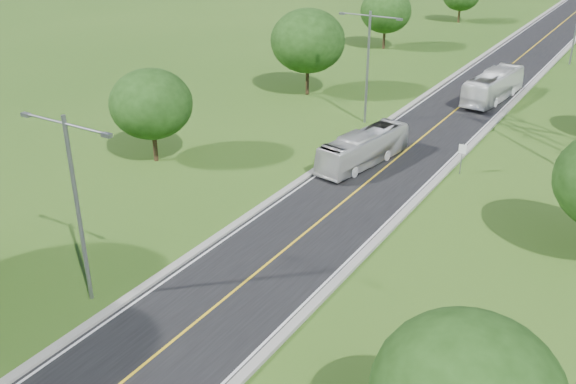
% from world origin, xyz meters
% --- Properties ---
extents(ground, '(260.00, 260.00, 0.00)m').
position_xyz_m(ground, '(0.00, 60.00, 0.00)').
color(ground, '#2B5016').
rests_on(ground, ground).
extents(road, '(8.00, 150.00, 0.06)m').
position_xyz_m(road, '(0.00, 66.00, 0.03)').
color(road, black).
rests_on(road, ground).
extents(curb_left, '(0.50, 150.00, 0.22)m').
position_xyz_m(curb_left, '(-4.25, 66.00, 0.11)').
color(curb_left, gray).
rests_on(curb_left, ground).
extents(curb_right, '(0.50, 150.00, 0.22)m').
position_xyz_m(curb_right, '(4.25, 66.00, 0.11)').
color(curb_right, gray).
rests_on(curb_right, ground).
extents(speed_limit_sign, '(0.55, 0.09, 2.40)m').
position_xyz_m(speed_limit_sign, '(5.20, 37.98, 1.60)').
color(speed_limit_sign, slate).
rests_on(speed_limit_sign, ground).
extents(streetlight_near_left, '(5.90, 0.25, 10.00)m').
position_xyz_m(streetlight_near_left, '(-6.00, 12.00, 5.94)').
color(streetlight_near_left, slate).
rests_on(streetlight_near_left, ground).
extents(streetlight_mid_left, '(5.90, 0.25, 10.00)m').
position_xyz_m(streetlight_mid_left, '(-6.00, 45.00, 5.94)').
color(streetlight_mid_left, slate).
rests_on(streetlight_mid_left, ground).
extents(tree_lb, '(6.30, 6.30, 7.33)m').
position_xyz_m(tree_lb, '(-16.00, 28.00, 4.64)').
color(tree_lb, black).
rests_on(tree_lb, ground).
extents(tree_lc, '(7.56, 7.56, 8.79)m').
position_xyz_m(tree_lc, '(-15.00, 50.00, 5.58)').
color(tree_lc, black).
rests_on(tree_lc, ground).
extents(tree_ld, '(6.72, 6.72, 7.82)m').
position_xyz_m(tree_ld, '(-17.00, 74.00, 4.95)').
color(tree_ld, black).
rests_on(tree_ld, ground).
extents(bus_outbound, '(3.51, 10.88, 2.98)m').
position_xyz_m(bus_outbound, '(2.06, 57.83, 1.55)').
color(bus_outbound, white).
rests_on(bus_outbound, road).
extents(bus_inbound, '(3.75, 9.68, 2.63)m').
position_xyz_m(bus_inbound, '(-1.76, 35.73, 1.38)').
color(bus_inbound, beige).
rests_on(bus_inbound, road).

